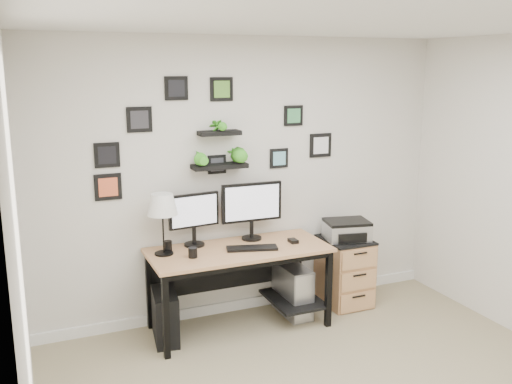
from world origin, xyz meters
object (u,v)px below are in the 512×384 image
desk (241,260)px  table_lamp (162,206)px  pc_tower_grey (293,290)px  monitor_right (252,206)px  printer (347,230)px  monitor_left (194,216)px  file_cabinet (345,271)px  mug (193,253)px  pc_tower_black (165,316)px

desk → table_lamp: bearing=174.2°
pc_tower_grey → monitor_right: bearing=158.0°
desk → printer: 1.14m
monitor_left → printer: (1.50, -0.15, -0.27)m
monitor_left → monitor_right: 0.55m
file_cabinet → printer: size_ratio=1.43×
mug → printer: bearing=5.6°
pc_tower_black → printer: 1.92m
monitor_left → pc_tower_grey: size_ratio=0.98×
desk → mug: (-0.48, -0.11, 0.17)m
desk → file_cabinet: bearing=2.9°
pc_tower_black → monitor_right: bearing=19.6°
desk → printer: printer is taller
pc_tower_grey → printer: printer is taller
pc_tower_black → pc_tower_grey: (1.25, 0.04, 0.02)m
desk → printer: (1.13, 0.05, 0.14)m
pc_tower_black → pc_tower_grey: size_ratio=0.90×
monitor_left → pc_tower_black: size_ratio=1.09×
printer → pc_tower_grey: bearing=-177.8°
pc_tower_grey → printer: (0.59, 0.02, 0.52)m
monitor_left → pc_tower_black: (-0.34, -0.21, -0.81)m
monitor_left → printer: 1.53m
printer → pc_tower_black: bearing=-178.0°
mug → pc_tower_grey: size_ratio=0.18×
monitor_right → desk: bearing=-135.9°
monitor_left → mug: monitor_left is taller
monitor_right → mug: size_ratio=6.66×
monitor_right → file_cabinet: monitor_right is taller
pc_tower_black → monitor_left: bearing=39.3°
file_cabinet → printer: bearing=-91.9°
mug → pc_tower_black: mug is taller
desk → mug: mug is taller
monitor_right → table_lamp: monitor_right is taller
printer → monitor_left: bearing=174.4°
printer → monitor_right: bearing=172.7°
desk → printer: bearing=2.3°
desk → monitor_left: bearing=152.7°
file_cabinet → monitor_right: bearing=173.4°
monitor_right → pc_tower_grey: (0.36, -0.15, -0.83)m
mug → pc_tower_black: bearing=158.0°
mug → file_cabinet: size_ratio=0.13×
desk → pc_tower_grey: 0.66m
monitor_right → printer: 1.01m
monitor_right → pc_tower_grey: monitor_right is taller
desk → mug: size_ratio=18.40×
file_cabinet → table_lamp: bearing=179.6°
mug → file_cabinet: mug is taller
table_lamp → file_cabinet: size_ratio=0.79×
table_lamp → mug: 0.47m
pc_tower_grey → printer: bearing=2.2°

